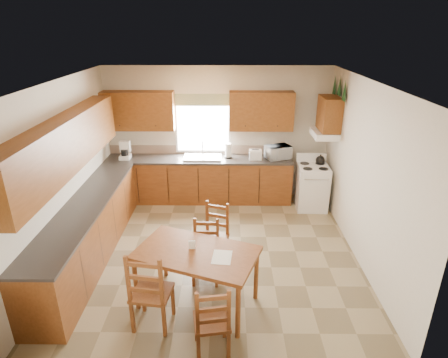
{
  "coord_description": "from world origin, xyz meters",
  "views": [
    {
      "loc": [
        0.2,
        -5.19,
        3.43
      ],
      "look_at": [
        0.15,
        0.3,
        1.15
      ],
      "focal_mm": 30.0,
      "sensor_mm": 36.0,
      "label": 1
    }
  ],
  "objects_px": {
    "chair_near_left": "(212,317)",
    "chair_far_left": "(214,234)",
    "chair_far_right": "(206,253)",
    "stove": "(312,188)",
    "chair_near_right": "(151,288)",
    "microwave": "(278,152)",
    "dining_table": "(197,278)"
  },
  "relations": [
    {
      "from": "stove",
      "to": "chair_near_right",
      "type": "height_order",
      "value": "chair_near_right"
    },
    {
      "from": "microwave",
      "to": "chair_near_left",
      "type": "xyz_separation_m",
      "value": [
        -1.18,
        -3.94,
        -0.59
      ]
    },
    {
      "from": "microwave",
      "to": "stove",
      "type": "bearing_deg",
      "value": -49.87
    },
    {
      "from": "chair_far_right",
      "to": "microwave",
      "type": "bearing_deg",
      "value": 66.27
    },
    {
      "from": "dining_table",
      "to": "chair_far_left",
      "type": "height_order",
      "value": "chair_far_left"
    },
    {
      "from": "microwave",
      "to": "chair_far_left",
      "type": "distance_m",
      "value": 2.59
    },
    {
      "from": "chair_far_left",
      "to": "chair_far_right",
      "type": "bearing_deg",
      "value": -83.38
    },
    {
      "from": "chair_near_right",
      "to": "chair_far_left",
      "type": "relative_size",
      "value": 1.15
    },
    {
      "from": "chair_near_right",
      "to": "microwave",
      "type": "bearing_deg",
      "value": -109.97
    },
    {
      "from": "dining_table",
      "to": "stove",
      "type": "bearing_deg",
      "value": 74.47
    },
    {
      "from": "chair_far_right",
      "to": "chair_near_right",
      "type": "bearing_deg",
      "value": -122.31
    },
    {
      "from": "dining_table",
      "to": "chair_near_left",
      "type": "relative_size",
      "value": 1.61
    },
    {
      "from": "chair_far_left",
      "to": "chair_far_right",
      "type": "height_order",
      "value": "chair_far_left"
    },
    {
      "from": "stove",
      "to": "chair_near_right",
      "type": "distance_m",
      "value": 4.11
    },
    {
      "from": "chair_near_left",
      "to": "chair_far_left",
      "type": "height_order",
      "value": "chair_far_left"
    },
    {
      "from": "dining_table",
      "to": "chair_far_right",
      "type": "xyz_separation_m",
      "value": [
        0.08,
        0.49,
        0.06
      ]
    },
    {
      "from": "chair_near_left",
      "to": "chair_near_right",
      "type": "bearing_deg",
      "value": -37.41
    },
    {
      "from": "stove",
      "to": "microwave",
      "type": "xyz_separation_m",
      "value": [
        -0.66,
        0.35,
        0.62
      ]
    },
    {
      "from": "stove",
      "to": "microwave",
      "type": "distance_m",
      "value": 0.97
    },
    {
      "from": "chair_far_left",
      "to": "chair_far_right",
      "type": "xyz_separation_m",
      "value": [
        -0.1,
        -0.48,
        -0.01
      ]
    },
    {
      "from": "stove",
      "to": "chair_near_left",
      "type": "height_order",
      "value": "chair_near_left"
    },
    {
      "from": "stove",
      "to": "chair_near_right",
      "type": "bearing_deg",
      "value": -127.04
    },
    {
      "from": "stove",
      "to": "chair_far_left",
      "type": "bearing_deg",
      "value": -133.46
    },
    {
      "from": "chair_far_left",
      "to": "chair_far_right",
      "type": "relative_size",
      "value": 1.03
    },
    {
      "from": "microwave",
      "to": "chair_far_left",
      "type": "height_order",
      "value": "microwave"
    },
    {
      "from": "stove",
      "to": "chair_far_left",
      "type": "height_order",
      "value": "chair_far_left"
    },
    {
      "from": "stove",
      "to": "dining_table",
      "type": "distance_m",
      "value": 3.5
    },
    {
      "from": "chair_near_right",
      "to": "chair_far_left",
      "type": "xyz_separation_m",
      "value": [
        0.69,
        1.34,
        -0.07
      ]
    },
    {
      "from": "microwave",
      "to": "chair_near_right",
      "type": "bearing_deg",
      "value": -140.58
    },
    {
      "from": "chair_near_right",
      "to": "chair_far_left",
      "type": "distance_m",
      "value": 1.51
    },
    {
      "from": "microwave",
      "to": "chair_far_left",
      "type": "bearing_deg",
      "value": -141.09
    },
    {
      "from": "stove",
      "to": "chair_near_right",
      "type": "xyz_separation_m",
      "value": [
        -2.57,
        -3.2,
        0.1
      ]
    }
  ]
}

